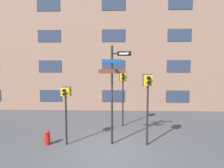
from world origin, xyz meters
TOP-DOWN VIEW (x-y plane):
  - ground_plane at (0.00, 0.00)m, footprint 60.00×60.00m
  - building_facade at (0.00, 6.81)m, footprint 24.00×0.63m
  - street_sign_pole at (0.15, 0.51)m, footprint 1.32×0.74m
  - pedestrian_signal_left at (-1.80, 0.39)m, footprint 0.39×0.40m
  - pedestrian_signal_right at (1.55, 0.47)m, footprint 0.39×0.40m
  - pedestrian_signal_across at (0.61, 2.92)m, footprint 0.41×0.40m
  - fire_hydrant at (-2.60, 0.36)m, footprint 0.38×0.22m

SIDE VIEW (x-z plane):
  - ground_plane at x=0.00m, z-range 0.00..0.00m
  - fire_hydrant at x=-2.60m, z-range -0.01..0.60m
  - pedestrian_signal_left at x=-1.80m, z-range 0.68..3.10m
  - pedestrian_signal_right at x=1.55m, z-range 0.85..3.79m
  - pedestrian_signal_across at x=0.61m, z-range 0.88..3.88m
  - street_sign_pole at x=0.15m, z-range 0.41..4.49m
  - building_facade at x=0.00m, z-range 0.00..11.25m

